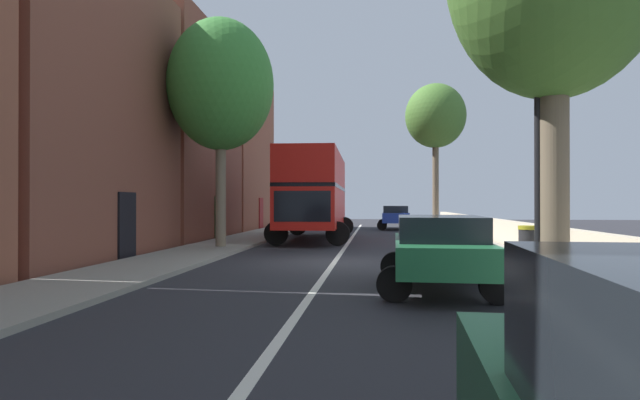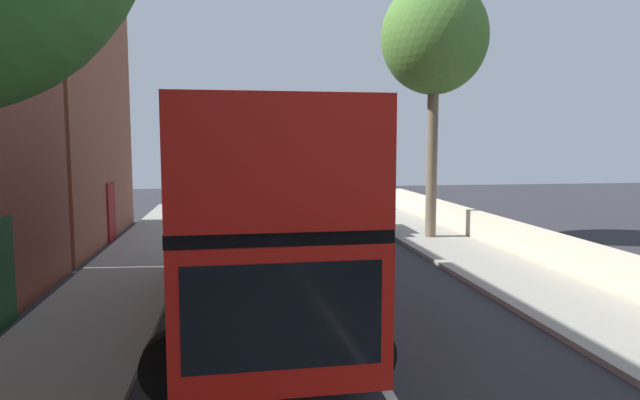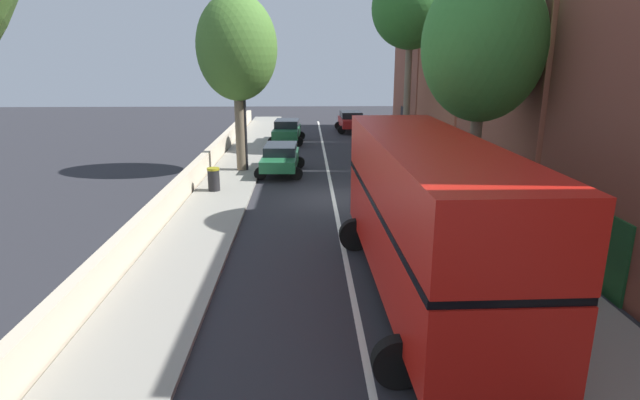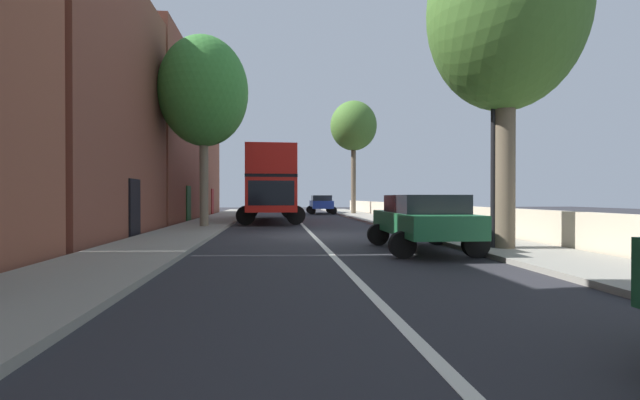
# 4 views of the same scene
# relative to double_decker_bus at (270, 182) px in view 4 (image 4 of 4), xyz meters

# --- Properties ---
(ground_plane) EXTENTS (84.00, 84.00, 0.00)m
(ground_plane) POSITION_rel_double_decker_bus_xyz_m (1.70, -9.48, -2.35)
(ground_plane) COLOR #28282D
(road_centre_line) EXTENTS (0.16, 54.00, 0.01)m
(road_centre_line) POSITION_rel_double_decker_bus_xyz_m (1.70, -9.48, -2.35)
(road_centre_line) COLOR silver
(road_centre_line) RESTS_ON ground
(sidewalk_left) EXTENTS (2.60, 60.00, 0.12)m
(sidewalk_left) POSITION_rel_double_decker_bus_xyz_m (-3.20, -9.48, -2.29)
(sidewalk_left) COLOR gray
(sidewalk_left) RESTS_ON ground
(sidewalk_right) EXTENTS (2.60, 60.00, 0.12)m
(sidewalk_right) POSITION_rel_double_decker_bus_xyz_m (6.60, -9.48, -2.29)
(sidewalk_right) COLOR gray
(sidewalk_right) RESTS_ON ground
(terraced_houses_left) EXTENTS (4.07, 47.62, 10.33)m
(terraced_houses_left) POSITION_rel_double_decker_bus_xyz_m (-6.80, -8.82, 2.50)
(terraced_houses_left) COLOR brown
(terraced_houses_left) RESTS_ON ground
(boundary_wall_right) EXTENTS (0.36, 54.00, 1.07)m
(boundary_wall_right) POSITION_rel_double_decker_bus_xyz_m (8.15, -9.48, -1.82)
(boundary_wall_right) COLOR beige
(boundary_wall_right) RESTS_ON ground
(double_decker_bus) EXTENTS (3.72, 10.27, 4.06)m
(double_decker_bus) POSITION_rel_double_decker_bus_xyz_m (0.00, 0.00, 0.00)
(double_decker_bus) COLOR red
(double_decker_bus) RESTS_ON ground
(parked_car_green_right_1) EXTENTS (2.52, 4.45, 1.51)m
(parked_car_green_right_1) POSITION_rel_double_decker_bus_xyz_m (4.20, -14.42, -1.47)
(parked_car_green_right_1) COLOR #1E6038
(parked_car_green_right_1) RESTS_ON ground
(parked_car_blue_right_2) EXTENTS (2.46, 4.41, 1.57)m
(parked_car_blue_right_2) POSITION_rel_double_decker_bus_xyz_m (4.20, 10.34, -1.44)
(parked_car_blue_right_2) COLOR #1E389E
(parked_car_blue_right_2) RESTS_ON ground
(street_tree_right_1) EXTENTS (4.03, 4.03, 8.84)m
(street_tree_right_1) POSITION_rel_double_decker_bus_xyz_m (6.28, -14.86, 3.93)
(street_tree_right_1) COLOR brown
(street_tree_right_1) RESTS_ON sidewalk_right
(street_tree_left_2) EXTENTS (4.02, 4.02, 8.67)m
(street_tree_left_2) POSITION_rel_double_decker_bus_xyz_m (-2.95, -5.58, 3.89)
(street_tree_left_2) COLOR #7A6B56
(street_tree_left_2) RESTS_ON sidewalk_left
(street_tree_right_3) EXTENTS (3.73, 3.73, 9.04)m
(street_tree_right_3) POSITION_rel_double_decker_bus_xyz_m (6.59, 8.17, 4.76)
(street_tree_right_3) COLOR brown
(street_tree_right_3) RESTS_ON sidewalk_right
(lamppost_right) EXTENTS (0.32, 0.32, 6.31)m
(lamppost_right) POSITION_rel_double_decker_bus_xyz_m (6.00, -14.79, 1.45)
(lamppost_right) COLOR black
(lamppost_right) RESTS_ON sidewalk_right
(litter_bin_right) EXTENTS (0.55, 0.55, 1.03)m
(litter_bin_right) POSITION_rel_double_decker_bus_xyz_m (7.00, -10.53, -1.71)
(litter_bin_right) COLOR black
(litter_bin_right) RESTS_ON sidewalk_right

